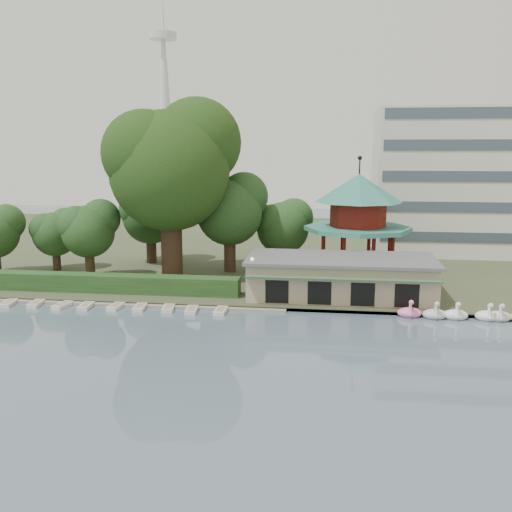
% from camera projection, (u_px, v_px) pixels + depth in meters
% --- Properties ---
extents(ground_plane, '(220.00, 220.00, 0.00)m').
position_uv_depth(ground_plane, '(190.00, 381.00, 37.15)').
color(ground_plane, slate).
rests_on(ground_plane, ground).
extents(shore, '(220.00, 70.00, 0.40)m').
position_uv_depth(shore, '(272.00, 246.00, 87.78)').
color(shore, '#424930').
rests_on(shore, ground).
extents(embankment, '(220.00, 0.60, 0.30)m').
position_uv_depth(embankment, '(234.00, 307.00, 53.98)').
color(embankment, gray).
rests_on(embankment, ground).
extents(dock, '(34.00, 1.60, 0.24)m').
position_uv_depth(dock, '(112.00, 303.00, 55.42)').
color(dock, gray).
rests_on(dock, ground).
extents(boathouse, '(18.60, 9.39, 3.90)m').
position_uv_depth(boathouse, '(341.00, 276.00, 56.85)').
color(boathouse, tan).
rests_on(boathouse, shore).
extents(pavilion, '(12.40, 12.40, 13.50)m').
position_uv_depth(pavilion, '(358.00, 214.00, 65.41)').
color(pavilion, tan).
rests_on(pavilion, shore).
extents(office_building, '(38.00, 18.00, 20.00)m').
position_uv_depth(office_building, '(504.00, 187.00, 78.92)').
color(office_building, silver).
rests_on(office_building, shore).
extents(broadcast_tower, '(8.00, 8.00, 96.00)m').
position_uv_depth(broadcast_tower, '(164.00, 85.00, 172.63)').
color(broadcast_tower, silver).
rests_on(broadcast_tower, ground).
extents(hedge, '(30.00, 2.00, 1.80)m').
position_uv_depth(hedge, '(96.00, 283.00, 58.80)').
color(hedge, '#274A20').
rests_on(hedge, shore).
extents(lamp_post, '(0.36, 0.36, 4.28)m').
position_uv_depth(lamp_post, '(252.00, 271.00, 54.86)').
color(lamp_post, black).
rests_on(lamp_post, shore).
extents(big_tree, '(14.80, 13.79, 20.27)m').
position_uv_depth(big_tree, '(172.00, 161.00, 63.27)').
color(big_tree, '#3A281C').
rests_on(big_tree, shore).
extents(small_trees, '(39.78, 16.68, 11.83)m').
position_uv_depth(small_trees, '(163.00, 218.00, 68.68)').
color(small_trees, '#3A281C').
rests_on(small_trees, shore).
extents(swan_boats, '(18.16, 2.05, 1.92)m').
position_uv_depth(swan_boats, '(495.00, 316.00, 50.26)').
color(swan_boats, pink).
rests_on(swan_boats, ground).
extents(moored_rowboats, '(27.00, 2.74, 0.36)m').
position_uv_depth(moored_rowboats, '(87.00, 306.00, 54.29)').
color(moored_rowboats, silver).
rests_on(moored_rowboats, ground).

